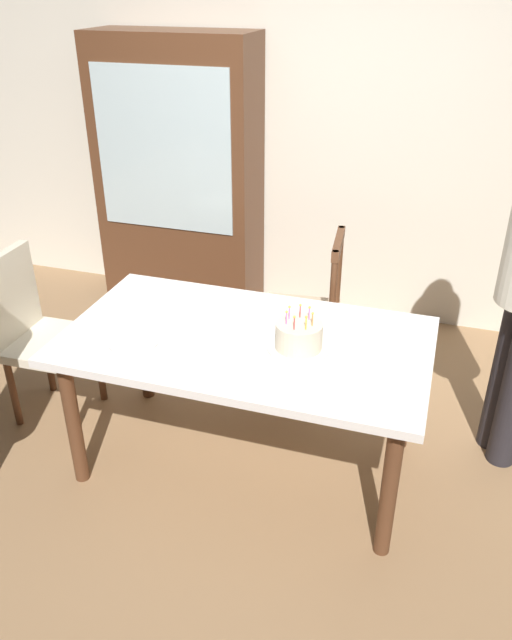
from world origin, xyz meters
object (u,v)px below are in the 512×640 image
(china_cabinet, at_px, (179,180))
(chair_upholstered, at_px, (34,328))
(chair_spindle_back, at_px, (304,315))
(birthday_cake, at_px, (299,337))
(plate_far_side, at_px, (243,313))
(dining_table, at_px, (246,353))
(plate_near_celebrant, at_px, (134,343))

(china_cabinet, bearing_deg, chair_upholstered, -98.58)
(chair_spindle_back, bearing_deg, china_cabinet, 145.12)
(birthday_cake, xyz_separation_m, plate_far_side, (-0.34, 0.24, -0.06))
(birthday_cake, xyz_separation_m, china_cabinet, (-1.26, 1.58, 0.15))
(birthday_cake, distance_m, plate_far_side, 0.42)
(chair_upholstered, bearing_deg, chair_spindle_back, 28.43)
(dining_table, relative_size, plate_near_celebrant, 7.63)
(dining_table, xyz_separation_m, china_cabinet, (-1.01, 1.56, 0.30))
(chair_spindle_back, distance_m, chair_upholstered, 1.51)
(chair_spindle_back, bearing_deg, birthday_cake, -78.75)
(chair_spindle_back, xyz_separation_m, chair_upholstered, (-1.32, -0.72, 0.07))
(plate_far_side, bearing_deg, chair_upholstered, -173.26)
(chair_spindle_back, relative_size, china_cabinet, 0.50)
(plate_near_celebrant, height_order, chair_upholstered, chair_upholstered)
(dining_table, height_order, plate_far_side, plate_far_side)
(china_cabinet, bearing_deg, plate_near_celebrant, -72.92)
(dining_table, bearing_deg, birthday_cake, -5.59)
(birthday_cake, distance_m, chair_spindle_back, 0.90)
(plate_near_celebrant, bearing_deg, dining_table, 24.53)
(plate_near_celebrant, distance_m, china_cabinet, 1.86)
(chair_upholstered, bearing_deg, birthday_cake, -3.87)
(plate_near_celebrant, height_order, plate_far_side, same)
(plate_far_side, height_order, chair_upholstered, chair_upholstered)
(dining_table, distance_m, chair_upholstered, 1.24)
(chair_upholstered, bearing_deg, china_cabinet, 81.42)
(dining_table, distance_m, plate_far_side, 0.24)
(dining_table, height_order, chair_spindle_back, chair_spindle_back)
(dining_table, distance_m, china_cabinet, 1.88)
(dining_table, xyz_separation_m, chair_upholstered, (-1.23, 0.08, -0.12))
(plate_near_celebrant, distance_m, plate_far_side, 0.57)
(chair_upholstered, bearing_deg, plate_near_celebrant, -20.46)
(birthday_cake, xyz_separation_m, chair_spindle_back, (-0.16, 0.82, -0.34))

